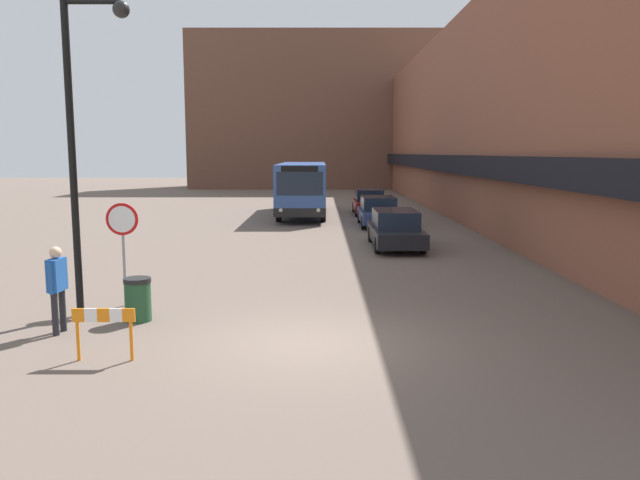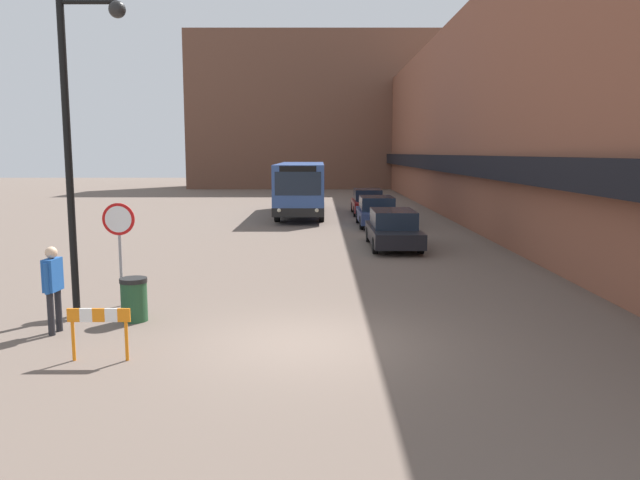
# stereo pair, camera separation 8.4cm
# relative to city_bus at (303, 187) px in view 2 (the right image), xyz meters

# --- Properties ---
(ground_plane) EXTENTS (160.00, 160.00, 0.00)m
(ground_plane) POSITION_rel_city_bus_xyz_m (0.72, -24.68, -1.65)
(ground_plane) COLOR #66564C
(building_row_right) EXTENTS (5.50, 60.00, 10.84)m
(building_row_right) POSITION_rel_city_bus_xyz_m (10.70, -0.68, 3.75)
(building_row_right) COLOR brown
(building_row_right) RESTS_ON ground_plane
(building_backdrop_far) EXTENTS (26.00, 8.00, 15.60)m
(building_backdrop_far) POSITION_rel_city_bus_xyz_m (0.72, 30.10, 6.15)
(building_backdrop_far) COLOR brown
(building_backdrop_far) RESTS_ON ground_plane
(city_bus) EXTENTS (2.64, 11.08, 3.02)m
(city_bus) POSITION_rel_city_bus_xyz_m (0.00, 0.00, 0.00)
(city_bus) COLOR #335193
(city_bus) RESTS_ON ground_plane
(parked_car_front) EXTENTS (1.85, 4.83, 1.44)m
(parked_car_front) POSITION_rel_city_bus_xyz_m (3.92, -12.43, -0.93)
(parked_car_front) COLOR black
(parked_car_front) RESTS_ON ground_plane
(parked_car_middle) EXTENTS (1.87, 4.57, 1.46)m
(parked_car_middle) POSITION_rel_city_bus_xyz_m (3.92, -5.32, -0.92)
(parked_car_middle) COLOR navy
(parked_car_middle) RESTS_ON ground_plane
(parked_car_back) EXTENTS (1.81, 4.45, 1.49)m
(parked_car_back) POSITION_rel_city_bus_xyz_m (3.92, 0.67, -0.92)
(parked_car_back) COLOR maroon
(parked_car_back) RESTS_ON ground_plane
(stop_sign) EXTENTS (0.76, 0.08, 2.46)m
(stop_sign) POSITION_rel_city_bus_xyz_m (-3.64, -21.74, 0.14)
(stop_sign) COLOR gray
(stop_sign) RESTS_ON ground_plane
(street_lamp) EXTENTS (1.46, 0.36, 6.91)m
(street_lamp) POSITION_rel_city_bus_xyz_m (-4.11, -22.63, 2.59)
(street_lamp) COLOR black
(street_lamp) RESTS_ON ground_plane
(pedestrian) EXTENTS (0.26, 0.58, 1.78)m
(pedestrian) POSITION_rel_city_bus_xyz_m (-4.27, -24.02, -0.59)
(pedestrian) COLOR #232328
(pedestrian) RESTS_ON ground_plane
(trash_bin) EXTENTS (0.59, 0.59, 0.95)m
(trash_bin) POSITION_rel_city_bus_xyz_m (-2.94, -23.08, -1.17)
(trash_bin) COLOR #234C2D
(trash_bin) RESTS_ON ground_plane
(construction_barricade) EXTENTS (1.10, 0.06, 0.94)m
(construction_barricade) POSITION_rel_city_bus_xyz_m (-2.77, -25.70, -0.99)
(construction_barricade) COLOR orange
(construction_barricade) RESTS_ON ground_plane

